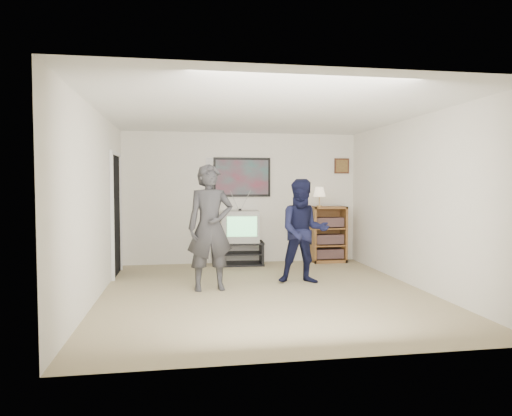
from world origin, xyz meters
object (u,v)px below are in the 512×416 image
object	(u,v)px
bookshelf	(328,234)
person_short	(304,231)
person_tall	(210,227)
media_stand	(240,253)
crt_television	(240,226)

from	to	relation	value
bookshelf	person_short	xyz separation A→B (m)	(-0.98, -1.77, 0.26)
person_tall	person_short	xyz separation A→B (m)	(1.44, 0.23, -0.10)
media_stand	crt_television	size ratio (longest dim) A/B	1.30
media_stand	person_tall	distance (m)	2.18
crt_television	bookshelf	bearing A→B (deg)	6.39
person_tall	person_short	bearing A→B (deg)	3.45
bookshelf	person_short	bearing A→B (deg)	-118.89
media_stand	crt_television	xyz separation A→B (m)	(0.00, 0.00, 0.51)
person_tall	bookshelf	bearing A→B (deg)	34.03
media_stand	person_tall	xyz separation A→B (m)	(-0.67, -1.95, 0.68)
crt_television	person_tall	bearing A→B (deg)	-104.32
bookshelf	media_stand	bearing A→B (deg)	-178.36
crt_television	person_tall	world-z (taller)	person_tall
crt_television	media_stand	bearing A→B (deg)	-175.26
bookshelf	person_tall	distance (m)	3.16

